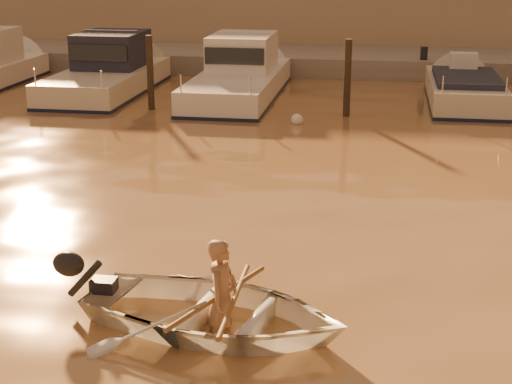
% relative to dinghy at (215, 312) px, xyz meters
% --- Properties ---
extents(dinghy, '(3.54, 2.81, 0.66)m').
position_rel_dinghy_xyz_m(dinghy, '(0.00, 0.00, 0.00)').
color(dinghy, silver).
rests_on(dinghy, ground_plane).
extents(person, '(0.43, 0.58, 1.43)m').
position_rel_dinghy_xyz_m(person, '(0.10, -0.02, 0.21)').
color(person, '#986C4C').
rests_on(person, dinghy).
extents(outboard_motor, '(0.96, 0.56, 0.70)m').
position_rel_dinghy_xyz_m(outboard_motor, '(-1.48, 0.27, 0.07)').
color(outboard_motor, black).
rests_on(outboard_motor, dinghy).
extents(oar_port, '(0.12, 2.10, 0.13)m').
position_rel_dinghy_xyz_m(oar_port, '(0.25, -0.05, 0.21)').
color(oar_port, brown).
rests_on(oar_port, dinghy).
extents(oar_starboard, '(0.79, 1.99, 0.13)m').
position_rel_dinghy_xyz_m(oar_starboard, '(0.05, -0.01, 0.21)').
color(oar_starboard, olive).
rests_on(oar_starboard, dinghy).
extents(moored_boat_1, '(2.32, 6.88, 1.75)m').
position_rel_dinghy_xyz_m(moored_boat_1, '(-6.46, 14.41, 0.42)').
color(moored_boat_1, beige).
rests_on(moored_boat_1, ground_plane).
extents(moored_boat_2, '(2.25, 7.54, 1.75)m').
position_rel_dinghy_xyz_m(moored_boat_2, '(-2.39, 14.41, 0.42)').
color(moored_boat_2, white).
rests_on(moored_boat_2, ground_plane).
extents(moored_boat_3, '(1.95, 5.68, 0.95)m').
position_rel_dinghy_xyz_m(moored_boat_3, '(4.09, 14.41, 0.02)').
color(moored_boat_3, beige).
rests_on(moored_boat_3, ground_plane).
extents(piling_1, '(0.18, 0.18, 2.20)m').
position_rel_dinghy_xyz_m(piling_1, '(-4.41, 12.21, 0.69)').
color(piling_1, '#2D2319').
rests_on(piling_1, ground_plane).
extents(piling_2, '(0.18, 0.18, 2.20)m').
position_rel_dinghy_xyz_m(piling_2, '(0.89, 12.21, 0.69)').
color(piling_2, '#2D2319').
rests_on(piling_2, ground_plane).
extents(fender_b, '(0.30, 0.30, 0.30)m').
position_rel_dinghy_xyz_m(fender_b, '(-5.57, 12.25, -0.11)').
color(fender_b, '#E3451A').
rests_on(fender_b, ground_plane).
extents(fender_c, '(0.30, 0.30, 0.30)m').
position_rel_dinghy_xyz_m(fender_c, '(-0.28, 11.09, -0.11)').
color(fender_c, white).
rests_on(fender_c, ground_plane).
extents(fender_d, '(0.30, 0.30, 0.30)m').
position_rel_dinghy_xyz_m(fender_d, '(3.58, 12.25, -0.11)').
color(fender_d, orange).
rests_on(fender_d, ground_plane).
extents(quay, '(52.00, 4.00, 1.00)m').
position_rel_dinghy_xyz_m(quay, '(1.09, 19.91, -0.06)').
color(quay, gray).
rests_on(quay, ground_plane).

